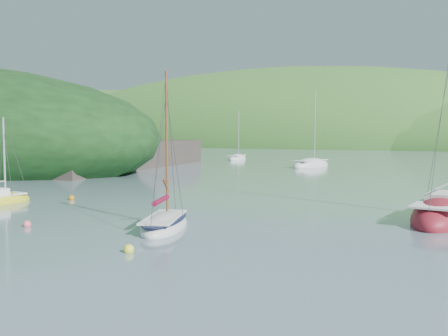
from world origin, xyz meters
The scene contains 7 objects.
ground centered at (0.00, 0.00, 0.00)m, with size 700.00×700.00×0.00m, color slate.
shoreline_hills centered at (-9.66, 172.42, 0.00)m, with size 690.00×135.00×56.00m.
daysailer_white centered at (0.91, 3.34, 0.20)m, with size 3.92×5.80×8.38m.
sloop_red centered at (12.92, 12.81, 0.24)m, with size 3.96×9.28×13.35m.
distant_sloop_a centered at (-7.12, 48.43, 0.19)m, with size 4.38×8.35×11.33m.
distant_sloop_c centered at (-24.07, 59.27, 0.16)m, with size 3.22×6.71×9.20m.
mooring_buoys centered at (0.00, 4.67, 0.12)m, with size 23.75×11.95×0.43m.
Camera 1 is at (15.34, -16.60, 4.77)m, focal length 40.00 mm.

